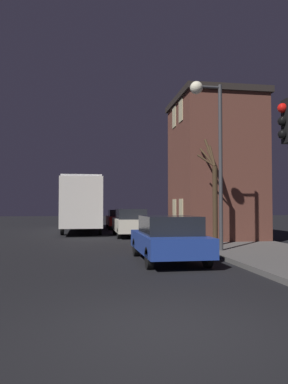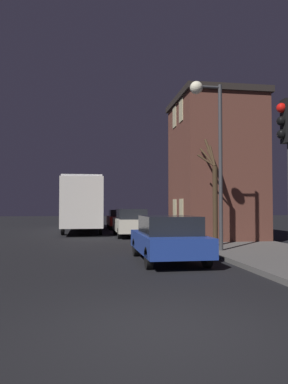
% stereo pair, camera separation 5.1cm
% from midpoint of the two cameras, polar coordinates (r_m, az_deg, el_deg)
% --- Properties ---
extents(ground_plane, '(120.00, 120.00, 0.00)m').
position_cam_midpoint_polar(ground_plane, '(5.70, 3.14, -20.15)').
color(ground_plane, black).
extents(brick_building, '(4.11, 4.74, 7.15)m').
position_cam_midpoint_polar(brick_building, '(19.43, 10.64, 3.77)').
color(brick_building, brown).
rests_on(brick_building, sidewalk).
extents(streetlamp, '(1.20, 0.47, 6.15)m').
position_cam_midpoint_polar(streetlamp, '(14.02, 9.82, 9.47)').
color(streetlamp, '#38383A').
rests_on(streetlamp, sidewalk).
extents(bare_tree, '(0.72, 1.39, 4.51)m').
position_cam_midpoint_polar(bare_tree, '(15.62, 10.46, 0.02)').
color(bare_tree, '#382819').
rests_on(bare_tree, sidewalk).
extents(bus, '(2.46, 11.00, 3.55)m').
position_cam_midpoint_polar(bus, '(26.59, -9.49, -1.32)').
color(bus, beige).
rests_on(bus, ground).
extents(car_near_lane, '(1.86, 4.20, 1.44)m').
position_cam_midpoint_polar(car_near_lane, '(11.95, 3.62, -6.96)').
color(car_near_lane, navy).
rests_on(car_near_lane, ground).
extents(car_mid_lane, '(1.74, 4.56, 1.58)m').
position_cam_midpoint_polar(car_mid_lane, '(21.61, -2.17, -4.64)').
color(car_mid_lane, beige).
rests_on(car_mid_lane, ground).
extents(car_far_lane, '(1.75, 4.35, 1.46)m').
position_cam_midpoint_polar(car_far_lane, '(28.80, -3.91, -4.08)').
color(car_far_lane, '#B21E19').
rests_on(car_far_lane, ground).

